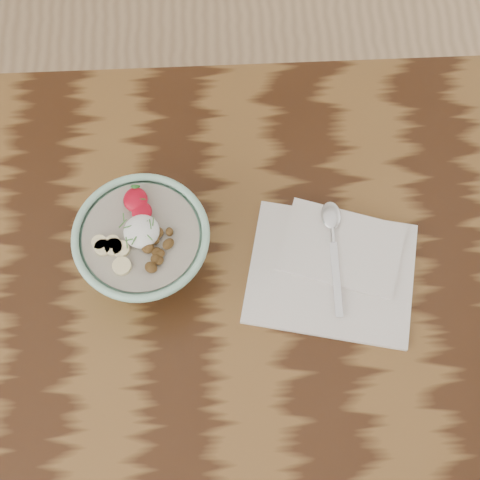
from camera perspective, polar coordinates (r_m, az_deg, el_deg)
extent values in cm
cube|color=#351C0D|center=(100.02, -5.24, -7.44)|extent=(160.00, 90.00, 4.00)
cylinder|color=#9ACFB4|center=(100.92, -7.73, -1.71)|extent=(8.34, 8.34, 1.19)
torus|color=#9ACFB4|center=(91.93, -8.49, 0.38)|extent=(18.97, 18.97, 1.09)
cylinder|color=#AB9F8D|center=(92.48, -8.44, 0.24)|extent=(16.09, 16.09, 0.99)
ellipsoid|color=white|center=(91.22, -8.39, 0.74)|extent=(4.92, 4.92, 2.71)
ellipsoid|color=#B5081C|center=(93.30, -8.90, 3.41)|extent=(3.38, 3.72, 1.86)
cone|color=#286623|center=(93.70, -8.92, 4.33)|extent=(1.40, 1.03, 1.52)
ellipsoid|color=#B5081C|center=(92.57, -8.38, 2.39)|extent=(2.82, 3.11, 1.55)
cone|color=#286623|center=(92.83, -8.40, 3.18)|extent=(1.40, 1.03, 1.52)
cylinder|color=beige|center=(92.20, -11.91, -0.23)|extent=(2.11, 2.11, 0.70)
cylinder|color=beige|center=(91.84, -11.65, -0.65)|extent=(2.21, 2.21, 0.70)
cylinder|color=beige|center=(91.58, -10.74, -0.60)|extent=(2.44, 2.44, 0.70)
cylinder|color=beige|center=(90.41, -10.05, -2.21)|extent=(2.53, 2.53, 0.70)
cylinder|color=beige|center=(91.86, -10.82, -0.21)|extent=(2.03, 2.03, 0.70)
cylinder|color=beige|center=(91.29, -10.11, -0.77)|extent=(2.31, 2.31, 0.70)
ellipsoid|color=brown|center=(90.42, -6.14, -0.33)|extent=(2.25, 2.27, 1.00)
ellipsoid|color=brown|center=(89.51, -7.61, -2.34)|extent=(2.35, 2.32, 0.93)
ellipsoid|color=brown|center=(91.26, -6.04, 0.70)|extent=(1.19, 1.40, 0.99)
ellipsoid|color=brown|center=(91.02, -7.28, 0.03)|extent=(1.91, 1.91, 1.10)
ellipsoid|color=brown|center=(90.57, -7.88, -0.64)|extent=(2.43, 2.41, 1.42)
ellipsoid|color=brown|center=(89.94, -7.19, -1.59)|extent=(1.76, 1.86, 0.93)
ellipsoid|color=brown|center=(89.89, -6.96, -1.73)|extent=(1.45, 1.46, 0.78)
ellipsoid|color=brown|center=(90.31, -7.11, -1.04)|extent=(2.06, 2.02, 0.80)
ellipsoid|color=brown|center=(90.21, -6.87, -1.13)|extent=(1.71, 1.61, 0.87)
ellipsoid|color=brown|center=(91.28, -7.04, 0.64)|extent=(2.17, 2.15, 0.88)
cylinder|color=#437933|center=(90.01, -8.46, 0.63)|extent=(0.25, 1.40, 0.23)
cylinder|color=#437933|center=(90.31, -7.66, 1.34)|extent=(0.39, 1.49, 0.23)
cylinder|color=#437933|center=(90.56, -8.21, 1.52)|extent=(1.18, 0.43, 0.22)
cylinder|color=#437933|center=(90.40, -7.42, 1.55)|extent=(0.32, 1.20, 0.22)
cylinder|color=#437933|center=(91.29, -9.91, 1.94)|extent=(0.32, 1.24, 0.22)
cylinder|color=#437933|center=(89.77, -9.64, -0.22)|extent=(0.40, 1.66, 0.24)
cylinder|color=#437933|center=(89.94, -8.01, 0.67)|extent=(0.41, 1.35, 0.23)
cylinder|color=#437933|center=(89.98, -8.00, 0.74)|extent=(0.26, 1.39, 0.23)
cylinder|color=#437933|center=(89.70, -9.02, -0.06)|extent=(0.82, 1.23, 0.23)
cylinder|color=#437933|center=(90.62, -9.54, 1.13)|extent=(1.27, 0.48, 0.22)
cylinder|color=#437933|center=(89.68, -7.82, 0.33)|extent=(1.19, 1.35, 0.24)
cylinder|color=#437933|center=(90.92, -9.98, 1.40)|extent=(1.14, 1.26, 0.23)
cylinder|color=#437933|center=(89.86, -9.44, 0.01)|extent=(1.05, 0.37, 0.22)
cylinder|color=#437933|center=(89.87, -8.88, 0.25)|extent=(0.79, 1.23, 0.23)
cube|color=white|center=(100.37, 7.78, -2.82)|extent=(27.79, 24.25, 0.93)
cube|color=white|center=(101.21, 8.67, -0.65)|extent=(20.57, 17.04, 0.56)
cube|color=silver|center=(98.89, 8.21, -3.34)|extent=(1.30, 11.53, 0.35)
cylinder|color=silver|center=(101.21, 7.89, 0.59)|extent=(0.75, 3.01, 0.70)
ellipsoid|color=silver|center=(102.21, 7.77, 2.11)|extent=(3.14, 4.65, 0.95)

